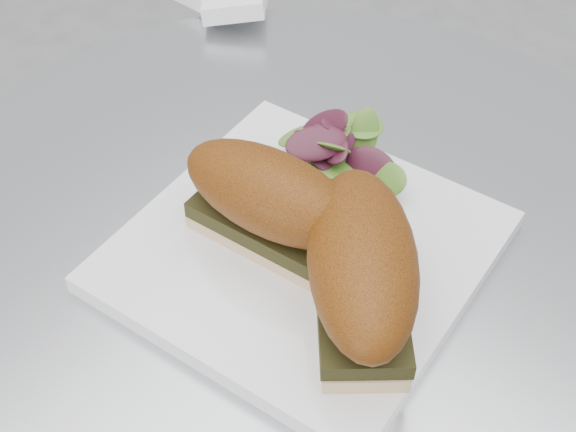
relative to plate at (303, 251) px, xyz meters
name	(u,v)px	position (x,y,z in m)	size (l,w,h in m)	color
table	(299,412)	(0.00, 0.00, -0.25)	(0.70, 0.70, 0.73)	#ACAFB3
plate	(303,251)	(0.00, 0.00, 0.00)	(0.25, 0.25, 0.02)	white
sandwich_left	(270,201)	(-0.02, -0.01, 0.05)	(0.15, 0.08, 0.08)	#E0B98C
sandwich_right	(361,268)	(0.07, -0.02, 0.05)	(0.16, 0.17, 0.08)	#E0B98C
salad	(332,151)	(-0.03, 0.08, 0.03)	(0.09, 0.09, 0.05)	#679B32
napkin	(227,0)	(-0.28, 0.23, 0.00)	(0.11, 0.11, 0.02)	white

